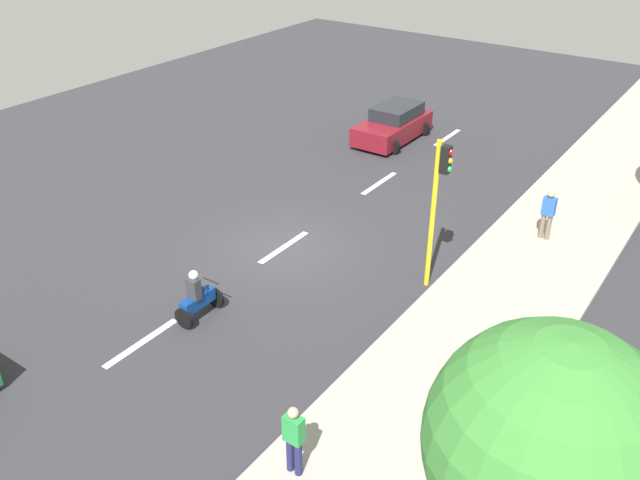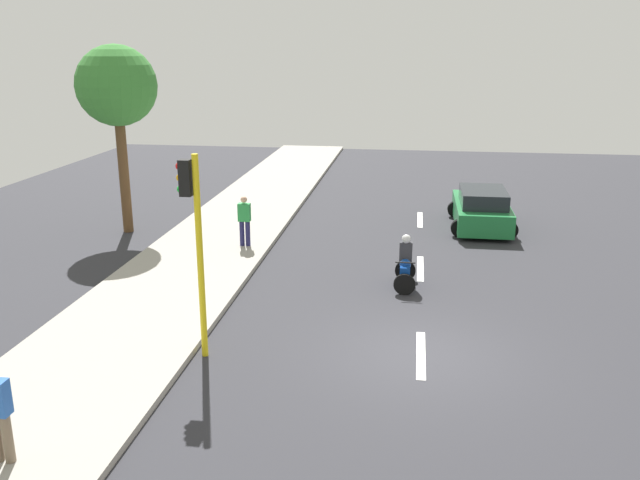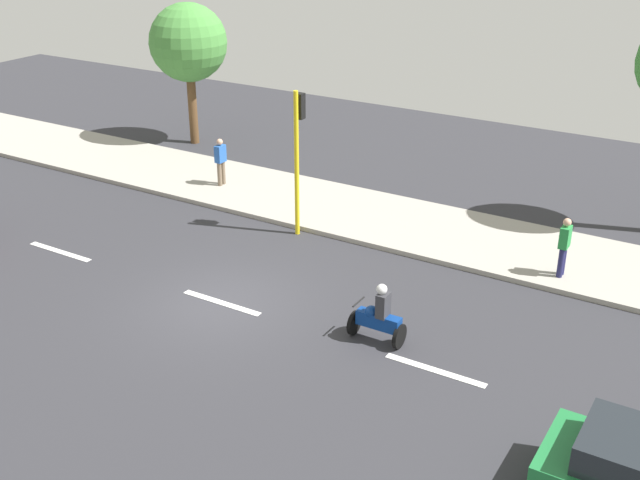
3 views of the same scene
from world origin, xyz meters
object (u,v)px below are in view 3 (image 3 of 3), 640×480
(motorcycle, at_px, (378,317))
(traffic_light_corner, at_px, (298,142))
(pedestrian_near_signal, at_px, (221,160))
(pedestrian_by_tree, at_px, (564,245))
(street_tree_center, at_px, (188,43))

(motorcycle, xyz_separation_m, traffic_light_corner, (4.39, 5.02, 2.29))
(pedestrian_near_signal, distance_m, pedestrian_by_tree, 12.32)
(pedestrian_near_signal, relative_size, street_tree_center, 0.30)
(street_tree_center, bearing_deg, motorcycle, -125.95)
(pedestrian_near_signal, bearing_deg, traffic_light_corner, -112.63)
(pedestrian_by_tree, distance_m, street_tree_center, 17.51)
(motorcycle, height_order, traffic_light_corner, traffic_light_corner)
(pedestrian_near_signal, relative_size, pedestrian_by_tree, 1.00)
(pedestrian_near_signal, relative_size, traffic_light_corner, 0.38)
(street_tree_center, bearing_deg, traffic_light_corner, -122.57)
(motorcycle, distance_m, pedestrian_near_signal, 11.35)
(traffic_light_corner, bearing_deg, motorcycle, -131.22)
(pedestrian_near_signal, height_order, pedestrian_by_tree, same)
(pedestrian_near_signal, xyz_separation_m, street_tree_center, (3.75, 4.32, 3.06))
(motorcycle, xyz_separation_m, street_tree_center, (9.99, 13.78, 3.48))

